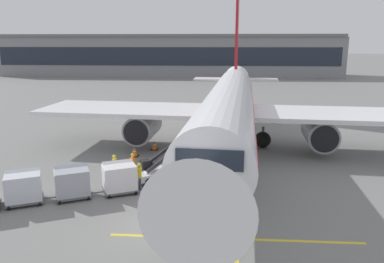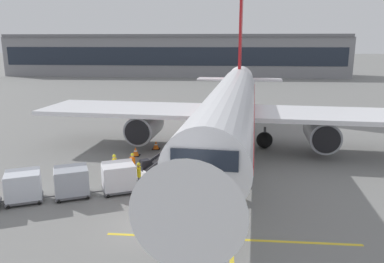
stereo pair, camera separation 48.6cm
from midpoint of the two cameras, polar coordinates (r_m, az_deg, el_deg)
name	(u,v)px [view 2 (the right image)]	position (r m, az deg, el deg)	size (l,w,h in m)	color
ground_plane	(153,225)	(19.74, -5.19, -13.95)	(600.00, 600.00, 0.00)	slate
parked_airplane	(231,107)	(32.04, 6.33, 3.79)	(33.20, 43.27, 14.50)	white
belt_loader	(163,166)	(25.53, -3.87, -5.19)	(4.94, 3.86, 3.44)	silver
baggage_cart_lead	(119,176)	(23.68, -10.50, -6.72)	(2.80, 2.30, 1.91)	#515156
baggage_cart_second	(71,181)	(23.60, -17.26, -7.18)	(2.80, 2.30, 1.91)	#515156
baggage_cart_third	(23,185)	(23.86, -23.71, -7.51)	(2.80, 2.30, 1.91)	#515156
ground_crew_by_loader	(139,174)	(23.91, -7.48, -6.40)	(0.33, 0.56, 1.74)	#333847
ground_crew_by_carts	(175,163)	(25.76, -2.03, -4.83)	(0.49, 0.41, 1.74)	#333847
ground_crew_marshaller	(133,164)	(25.95, -8.46, -4.83)	(0.42, 0.47, 1.74)	black
ground_crew_wingwalker	(115,165)	(25.87, -11.15, -5.00)	(0.28, 0.57, 1.74)	black
safety_cone_engine_keepout	(136,152)	(30.96, -8.12, -3.03)	(0.67, 0.67, 0.75)	black
safety_cone_wingtip	(156,145)	(32.66, -5.07, -2.07)	(0.67, 0.67, 0.76)	black
apron_guidance_line_lead_in	(229,151)	(32.14, 6.04, -3.03)	(0.20, 110.00, 0.01)	yellow
apron_guidance_line_stop_bar	(232,239)	(18.52, 6.84, -15.94)	(12.00, 0.20, 0.01)	yellow
terminal_building	(175,55)	(106.90, -2.42, 11.48)	(91.99, 15.46, 11.10)	gray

